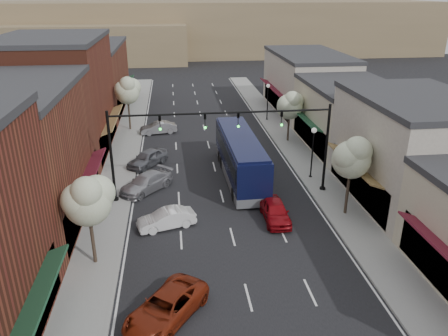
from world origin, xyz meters
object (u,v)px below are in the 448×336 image
object	(u,v)px
tree_left_far	(128,90)
lamp_post_far	(268,96)
red_hatchback	(275,211)
parked_car_d	(148,158)
parked_car_c	(146,183)
signal_mast_left	(144,142)
signal_mast_right	(297,136)
parked_car_b	(166,219)
parked_car_e	(158,128)
coach_bus	(240,156)
lamp_post_near	(313,145)
tree_left_near	(88,199)
parked_car_a	(166,307)
tree_right_near	(353,156)
tree_right_far	(290,104)

from	to	relation	value
tree_left_far	lamp_post_far	world-z (taller)	tree_left_far
red_hatchback	parked_car_d	distance (m)	14.40
parked_car_c	signal_mast_left	bearing A→B (deg)	-41.74
signal_mast_left	signal_mast_right	bearing A→B (deg)	0.00
signal_mast_right	red_hatchback	world-z (taller)	signal_mast_right
parked_car_c	parked_car_d	size ratio (longest dim) A/B	1.11
signal_mast_right	parked_car_d	bearing A→B (deg)	148.78
parked_car_b	parked_car_e	world-z (taller)	parked_car_e
coach_bus	lamp_post_near	bearing A→B (deg)	-9.52
tree_left_near	parked_car_a	size ratio (longest dim) A/B	1.17
lamp_post_far	red_hatchback	xyz separation A→B (m)	(-4.59, -24.17, -2.31)
lamp_post_far	parked_car_e	distance (m)	13.63
signal_mast_left	parked_car_d	world-z (taller)	signal_mast_left
lamp_post_near	lamp_post_far	bearing A→B (deg)	90.00
signal_mast_right	parked_car_a	bearing A→B (deg)	-126.87
tree_right_near	lamp_post_far	world-z (taller)	tree_right_near
tree_left_near	parked_car_c	world-z (taller)	tree_left_near
parked_car_e	parked_car_b	bearing A→B (deg)	-8.18
signal_mast_right	coach_bus	world-z (taller)	signal_mast_right
red_hatchback	parked_car_b	size ratio (longest dim) A/B	1.07
tree_left_near	red_hatchback	size ratio (longest dim) A/B	1.38
tree_right_near	tree_right_far	bearing A→B (deg)	90.00
parked_car_c	parked_car_e	xyz separation A→B (m)	(0.66, 14.71, -0.04)
tree_right_near	tree_left_near	distance (m)	17.08
tree_left_near	lamp_post_near	bearing A→B (deg)	33.33
red_hatchback	lamp_post_near	bearing A→B (deg)	55.92
tree_left_far	parked_car_a	world-z (taller)	tree_left_far
lamp_post_near	parked_car_d	bearing A→B (deg)	161.89
parked_car_e	signal_mast_right	bearing A→B (deg)	22.53
signal_mast_right	parked_car_e	world-z (taller)	signal_mast_right
lamp_post_far	coach_bus	bearing A→B (deg)	-109.38
tree_right_far	parked_car_d	xyz separation A→B (m)	(-14.25, -4.96, -3.26)
lamp_post_near	parked_car_b	world-z (taller)	lamp_post_near
tree_left_near	lamp_post_near	distance (m)	19.25
lamp_post_far	parked_car_b	xyz separation A→B (m)	(-12.00, -24.28, -2.37)
lamp_post_near	parked_car_b	size ratio (longest dim) A/B	1.15
parked_car_b	tree_right_far	bearing A→B (deg)	125.73
red_hatchback	parked_car_e	xyz separation A→B (m)	(-8.34, 20.55, -0.05)
lamp_post_near	parked_car_e	world-z (taller)	lamp_post_near
lamp_post_near	lamp_post_far	distance (m)	17.50
signal_mast_right	parked_car_b	distance (m)	11.43
tree_left_near	parked_car_e	world-z (taller)	tree_left_near
tree_left_far	parked_car_d	distance (m)	11.86
signal_mast_right	parked_car_e	bearing A→B (deg)	123.29
tree_right_near	tree_left_near	bearing A→B (deg)	-166.45
tree_left_near	tree_left_far	size ratio (longest dim) A/B	0.93
lamp_post_near	tree_left_near	bearing A→B (deg)	-146.67
tree_left_near	parked_car_d	distance (m)	15.62
parked_car_e	red_hatchback	bearing A→B (deg)	11.34
tree_right_far	tree_left_near	size ratio (longest dim) A/B	0.95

